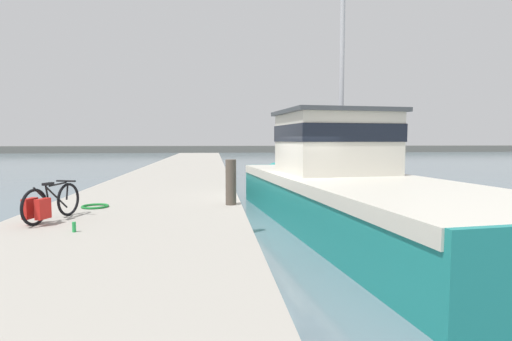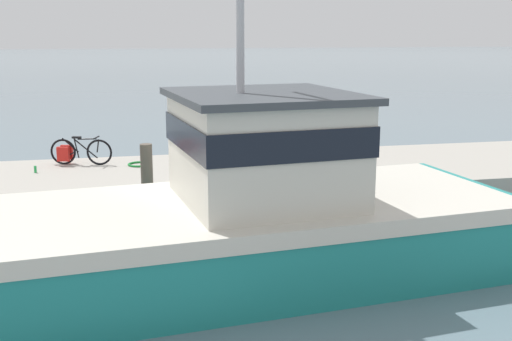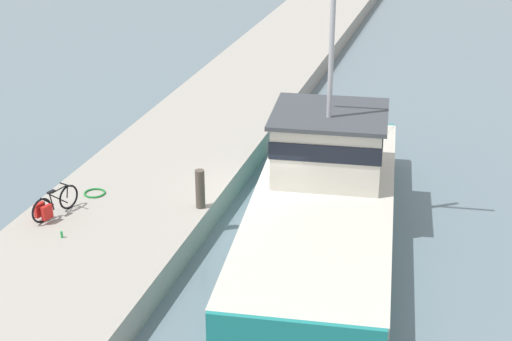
# 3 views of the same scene
# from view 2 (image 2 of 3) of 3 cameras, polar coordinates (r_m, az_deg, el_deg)

# --- Properties ---
(ground_plane) EXTENTS (320.00, 320.00, 0.00)m
(ground_plane) POSITION_cam_2_polar(r_m,az_deg,el_deg) (13.22, -4.05, -6.91)
(ground_plane) COLOR slate
(dock_pier) EXTENTS (4.91, 80.00, 0.79)m
(dock_pier) POSITION_cam_2_polar(r_m,az_deg,el_deg) (16.77, -5.99, -1.41)
(dock_pier) COLOR #A39E93
(dock_pier) RESTS_ON ground_plane
(fishing_boat_main) EXTENTS (5.10, 14.41, 8.53)m
(fishing_boat_main) POSITION_cam_2_polar(r_m,az_deg,el_deg) (11.25, -3.80, -4.32)
(fishing_boat_main) COLOR teal
(fishing_boat_main) RESTS_ON ground_plane
(bicycle_touring) EXTENTS (0.71, 1.65, 0.78)m
(bicycle_touring) POSITION_cam_2_polar(r_m,az_deg,el_deg) (18.04, -15.71, 1.61)
(bicycle_touring) COLOR black
(bicycle_touring) RESTS_ON dock_pier
(mooring_post) EXTENTS (0.27, 0.27, 1.14)m
(mooring_post) POSITION_cam_2_polar(r_m,az_deg,el_deg) (14.34, -9.69, 0.09)
(mooring_post) COLOR #51473D
(mooring_post) RESTS_ON dock_pier
(hose_coil) EXTENTS (0.63, 0.63, 0.05)m
(hose_coil) POSITION_cam_2_polar(r_m,az_deg,el_deg) (17.65, -10.31, 0.56)
(hose_coil) COLOR #197A2D
(hose_coil) RESTS_ON dock_pier
(water_bottle_on_curb) EXTENTS (0.07, 0.07, 0.18)m
(water_bottle_on_curb) POSITION_cam_2_polar(r_m,az_deg,el_deg) (17.37, -19.03, 0.10)
(water_bottle_on_curb) COLOR green
(water_bottle_on_curb) RESTS_ON dock_pier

